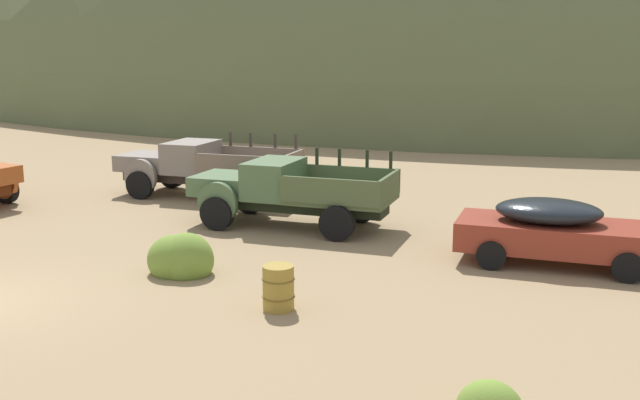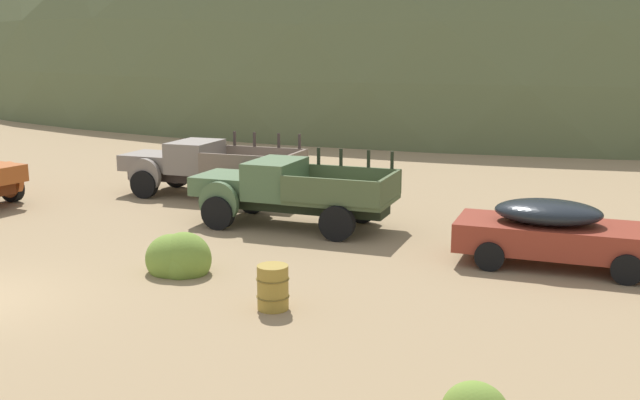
% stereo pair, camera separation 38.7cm
% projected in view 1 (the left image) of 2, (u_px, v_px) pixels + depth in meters
% --- Properties ---
extents(hill_distant, '(104.25, 66.75, 49.88)m').
position_uv_depth(hill_distant, '(390.00, 102.00, 70.50)').
color(hill_distant, '#56603D').
rests_on(hill_distant, ground).
extents(truck_primer_gray, '(6.64, 3.29, 2.16)m').
position_uv_depth(truck_primer_gray, '(195.00, 167.00, 25.07)').
color(truck_primer_gray, '#3D322D').
rests_on(truck_primer_gray, ground).
extents(truck_weathered_green, '(6.08, 3.22, 2.16)m').
position_uv_depth(truck_weathered_green, '(278.00, 191.00, 20.87)').
color(truck_weathered_green, '#232B1B').
rests_on(truck_weathered_green, ground).
extents(car_rust_red, '(5.21, 2.66, 1.57)m').
position_uv_depth(car_rust_red, '(566.00, 232.00, 17.00)').
color(car_rust_red, maroon).
rests_on(car_rust_red, ground).
extents(oil_drum_by_truck, '(0.66, 0.66, 0.89)m').
position_uv_depth(oil_drum_by_truck, '(278.00, 288.00, 14.17)').
color(oil_drum_by_truck, olive).
rests_on(oil_drum_by_truck, ground).
extents(bush_lone_scrub, '(1.54, 1.25, 1.22)m').
position_uv_depth(bush_lone_scrub, '(181.00, 261.00, 16.42)').
color(bush_lone_scrub, olive).
rests_on(bush_lone_scrub, ground).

